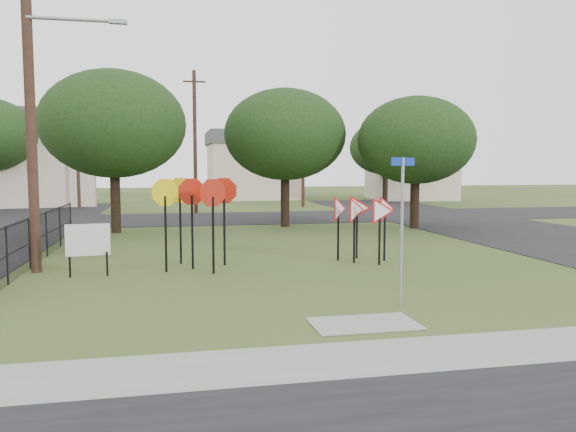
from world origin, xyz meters
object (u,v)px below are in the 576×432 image
object	(u,v)px
street_name_sign	(402,222)
yield_sign_cluster	(363,212)
stop_sign_cluster	(195,202)
info_board	(88,242)

from	to	relation	value
street_name_sign	yield_sign_cluster	world-z (taller)	street_name_sign
stop_sign_cluster	yield_sign_cluster	xyz separation A→B (m)	(5.19, 0.18, -0.40)
street_name_sign	info_board	size ratio (longest dim) A/B	2.20
stop_sign_cluster	yield_sign_cluster	world-z (taller)	stop_sign_cluster
stop_sign_cluster	info_board	size ratio (longest dim) A/B	1.85
yield_sign_cluster	info_board	size ratio (longest dim) A/B	1.51
info_board	yield_sign_cluster	bearing A→B (deg)	5.91
yield_sign_cluster	stop_sign_cluster	bearing A→B (deg)	-178.06
street_name_sign	stop_sign_cluster	xyz separation A→B (m)	(-4.08, 5.43, 0.16)
street_name_sign	info_board	xyz separation A→B (m)	(-6.97, 4.77, -0.84)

